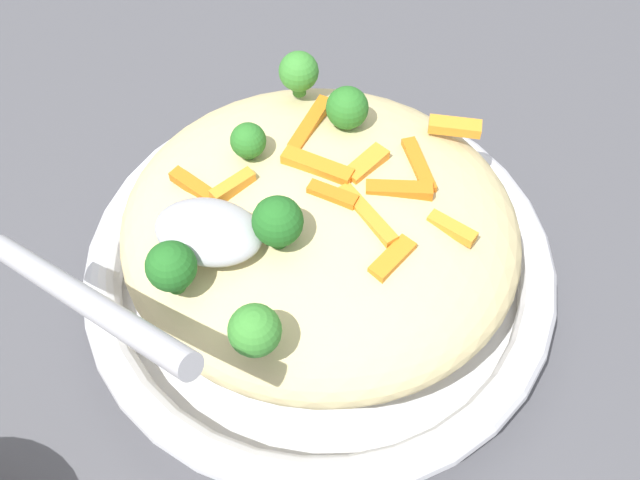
% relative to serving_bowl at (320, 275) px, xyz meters
% --- Properties ---
extents(ground_plane, '(2.40, 2.40, 0.00)m').
position_rel_serving_bowl_xyz_m(ground_plane, '(0.00, 0.00, -0.03)').
color(ground_plane, '#4C4C51').
extents(serving_bowl, '(0.28, 0.28, 0.05)m').
position_rel_serving_bowl_xyz_m(serving_bowl, '(0.00, 0.00, 0.00)').
color(serving_bowl, silver).
rests_on(serving_bowl, ground_plane).
extents(pasta_mound, '(0.23, 0.21, 0.06)m').
position_rel_serving_bowl_xyz_m(pasta_mound, '(0.00, 0.00, 0.05)').
color(pasta_mound, '#DBC689').
rests_on(pasta_mound, serving_bowl).
extents(carrot_piece_0, '(0.04, 0.02, 0.01)m').
position_rel_serving_bowl_xyz_m(carrot_piece_0, '(0.01, -0.02, 0.08)').
color(carrot_piece_0, orange).
rests_on(carrot_piece_0, pasta_mound).
extents(carrot_piece_1, '(0.04, 0.02, 0.01)m').
position_rel_serving_bowl_xyz_m(carrot_piece_1, '(-0.04, -0.01, 0.08)').
color(carrot_piece_1, orange).
rests_on(carrot_piece_1, pasta_mound).
extents(carrot_piece_2, '(0.03, 0.02, 0.01)m').
position_rel_serving_bowl_xyz_m(carrot_piece_2, '(-0.07, 0.00, 0.08)').
color(carrot_piece_2, orange).
rests_on(carrot_piece_2, pasta_mound).
extents(carrot_piece_3, '(0.04, 0.03, 0.01)m').
position_rel_serving_bowl_xyz_m(carrot_piece_3, '(-0.03, 0.01, 0.08)').
color(carrot_piece_3, orange).
rests_on(carrot_piece_3, pasta_mound).
extents(carrot_piece_4, '(0.03, 0.01, 0.01)m').
position_rel_serving_bowl_xyz_m(carrot_piece_4, '(-0.01, 0.00, 0.08)').
color(carrot_piece_4, orange).
rests_on(carrot_piece_4, pasta_mound).
extents(carrot_piece_5, '(0.02, 0.03, 0.01)m').
position_rel_serving_bowl_xyz_m(carrot_piece_5, '(-0.02, -0.03, 0.08)').
color(carrot_piece_5, orange).
rests_on(carrot_piece_5, pasta_mound).
extents(carrot_piece_6, '(0.02, 0.03, 0.01)m').
position_rel_serving_bowl_xyz_m(carrot_piece_6, '(0.05, 0.01, 0.08)').
color(carrot_piece_6, orange).
rests_on(carrot_piece_6, pasta_mound).
extents(carrot_piece_7, '(0.03, 0.01, 0.01)m').
position_rel_serving_bowl_xyz_m(carrot_piece_7, '(-0.06, -0.07, 0.08)').
color(carrot_piece_7, orange).
rests_on(carrot_piece_7, pasta_mound).
extents(carrot_piece_8, '(0.04, 0.02, 0.01)m').
position_rel_serving_bowl_xyz_m(carrot_piece_8, '(0.05, 0.04, 0.08)').
color(carrot_piece_8, orange).
rests_on(carrot_piece_8, pasta_mound).
extents(carrot_piece_9, '(0.03, 0.04, 0.01)m').
position_rel_serving_bowl_xyz_m(carrot_piece_9, '(-0.05, -0.04, 0.08)').
color(carrot_piece_9, orange).
rests_on(carrot_piece_9, pasta_mound).
extents(carrot_piece_10, '(0.02, 0.03, 0.01)m').
position_rel_serving_bowl_xyz_m(carrot_piece_10, '(-0.05, 0.03, 0.08)').
color(carrot_piece_10, orange).
rests_on(carrot_piece_10, pasta_mound).
extents(carrot_piece_11, '(0.03, 0.02, 0.01)m').
position_rel_serving_bowl_xyz_m(carrot_piece_11, '(0.07, 0.01, 0.08)').
color(carrot_piece_11, orange).
rests_on(carrot_piece_11, pasta_mound).
extents(carrot_piece_12, '(0.01, 0.04, 0.01)m').
position_rel_serving_bowl_xyz_m(carrot_piece_12, '(0.02, -0.05, 0.08)').
color(carrot_piece_12, orange).
rests_on(carrot_piece_12, pasta_mound).
extents(broccoli_floret_0, '(0.02, 0.02, 0.02)m').
position_rel_serving_bowl_xyz_m(broccoli_floret_0, '(0.05, -0.02, 0.09)').
color(broccoli_floret_0, '#296820').
rests_on(broccoli_floret_0, pasta_mound).
extents(broccoli_floret_1, '(0.03, 0.03, 0.03)m').
position_rel_serving_bowl_xyz_m(broccoli_floret_1, '(0.01, 0.03, 0.09)').
color(broccoli_floret_1, '#205B1C').
rests_on(broccoli_floret_1, pasta_mound).
extents(broccoli_floret_2, '(0.02, 0.02, 0.03)m').
position_rel_serving_bowl_xyz_m(broccoli_floret_2, '(0.03, -0.08, 0.09)').
color(broccoli_floret_2, '#377928').
rests_on(broccoli_floret_2, pasta_mound).
extents(broccoli_floret_3, '(0.03, 0.03, 0.03)m').
position_rel_serving_bowl_xyz_m(broccoli_floret_3, '(0.01, 0.09, 0.09)').
color(broccoli_floret_3, '#377928').
rests_on(broccoli_floret_3, pasta_mound).
extents(broccoli_floret_4, '(0.02, 0.02, 0.03)m').
position_rel_serving_bowl_xyz_m(broccoli_floret_4, '(-0.00, -0.06, 0.09)').
color(broccoli_floret_4, '#296820').
rests_on(broccoli_floret_4, pasta_mound).
extents(broccoli_floret_5, '(0.03, 0.03, 0.03)m').
position_rel_serving_bowl_xyz_m(broccoli_floret_5, '(0.05, 0.07, 0.09)').
color(broccoli_floret_5, '#205B1C').
rests_on(broccoli_floret_5, pasta_mound).
extents(serving_spoon, '(0.14, 0.12, 0.07)m').
position_rel_serving_bowl_xyz_m(serving_spoon, '(0.06, 0.07, 0.10)').
color(serving_spoon, '#B7B7BC').
rests_on(serving_spoon, pasta_mound).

